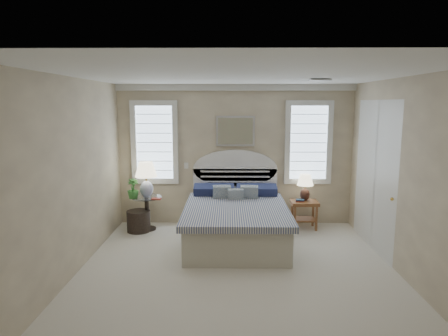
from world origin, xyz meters
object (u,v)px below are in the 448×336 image
nightstand_right (304,209)px  lamp_left (146,175)px  lamp_right (305,184)px  side_table_left (147,210)px  floor_pot (139,221)px  bed (236,219)px

nightstand_right → lamp_left: bearing=-178.1°
lamp_left → lamp_right: 2.97m
lamp_right → nightstand_right: bearing=-102.3°
side_table_left → lamp_right: 3.00m
lamp_left → lamp_right: bearing=3.2°
nightstand_right → lamp_left: size_ratio=0.80×
side_table_left → floor_pot: side_table_left is taller
bed → side_table_left: bed is taller
side_table_left → lamp_left: 0.65m
bed → lamp_right: size_ratio=4.52×
bed → lamp_right: bed is taller
nightstand_right → lamp_left: 3.02m
lamp_right → floor_pot: bearing=-174.9°
nightstand_right → lamp_right: 0.46m
floor_pot → lamp_left: bearing=37.0°
bed → side_table_left: bearing=160.3°
nightstand_right → floor_pot: bearing=-176.2°
nightstand_right → side_table_left: bearing=-178.1°
nightstand_right → lamp_left: lamp_left is taller
nightstand_right → lamp_right: lamp_right is taller
nightstand_right → lamp_right: (0.02, 0.07, 0.45)m
bed → nightstand_right: bed is taller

